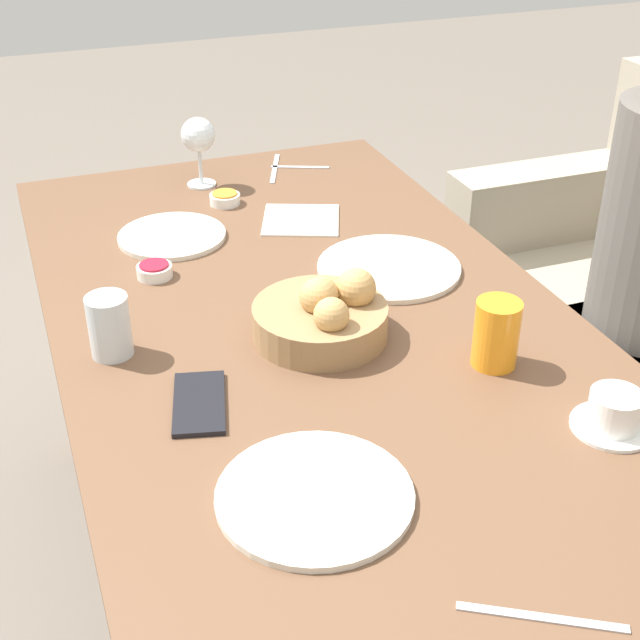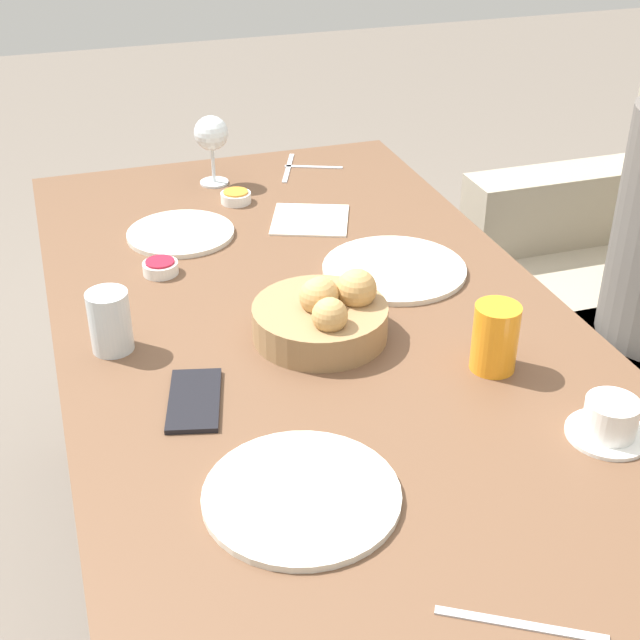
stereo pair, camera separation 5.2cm
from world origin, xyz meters
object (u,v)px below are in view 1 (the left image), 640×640
Objects in this scene: plate_near_right at (315,496)px; jam_bowl_honey at (225,199)px; bread_basket at (323,315)px; knife_silver at (542,618)px; wine_glass at (198,137)px; fork_silver at (275,169)px; cell_phone at (199,403)px; napkin at (301,220)px; spoon_coffee at (300,167)px; coffee_cup at (614,413)px; plate_near_left at (172,236)px; jam_bowl_berry at (154,271)px; plate_far_center at (389,268)px; water_tumbler at (109,326)px; juice_glass at (496,334)px.

plate_near_right is 0.95m from jam_bowl_honey.
knife_silver is at bearing 1.52° from bread_basket.
wine_glass reaches higher than knife_silver.
plate_near_right is at bearing -15.46° from fork_silver.
knife_silver is 0.57m from cell_phone.
jam_bowl_honey is 0.37× the size of fork_silver.
jam_bowl_honey is 0.32× the size of napkin.
plate_near_right is 0.31m from knife_silver.
spoon_coffee is (0.01, 0.06, 0.00)m from fork_silver.
wine_glass is 1.36× the size of coffee_cup.
bread_basket reaches higher than fork_silver.
jam_bowl_berry is at bearing -23.27° from plate_near_left.
plate_far_center is 0.43m from jam_bowl_berry.
fork_silver is 0.06m from spoon_coffee.
plate_far_center is at bearing 131.81° from bread_basket.
spoon_coffee is (-1.35, 0.20, 0.00)m from knife_silver.
plate_far_center is at bearing 26.72° from jam_bowl_honey.
water_tumbler reaches higher than fork_silver.
napkin is (-0.81, -0.17, -0.02)m from coffee_cup.
juice_glass is 1.66× the size of jam_bowl_honey.
plate_far_center is 0.56m from fork_silver.
plate_near_left is 1.08m from knife_silver.
coffee_cup is 0.88× the size of spoon_coffee.
jam_bowl_berry is 0.95m from knife_silver.
napkin is at bearing 87.59° from plate_near_left.
fork_silver is 1.37m from knife_silver.
juice_glass is at bearing 16.82° from jam_bowl_honey.
bread_basket is at bearing -11.95° from fork_silver.
knife_silver is at bearing -8.37° from spoon_coffee.
plate_near_right is 0.47m from water_tumbler.
jam_bowl_berry is at bearing -40.44° from fork_silver.
knife_silver is (0.69, 0.35, -0.05)m from water_tumbler.
plate_far_center is 1.63× the size of cell_phone.
jam_bowl_honey is 1.20m from knife_silver.
knife_silver is 1.36m from spoon_coffee.
plate_far_center is 1.63× the size of knife_silver.
wine_glass is at bearing -163.34° from coffee_cup.
fork_silver is (-0.04, 0.19, -0.11)m from wine_glass.
fork_silver is at bearing -173.07° from coffee_cup.
water_tumbler is (-0.43, -0.18, 0.05)m from plate_near_right.
spoon_coffee is (-0.72, 0.21, -0.04)m from bread_basket.
jam_bowl_berry reaches higher than plate_far_center.
water_tumbler is at bearing -39.62° from spoon_coffee.
plate_far_center is at bearing 101.62° from water_tumbler.
jam_bowl_honey reaches higher than knife_silver.
knife_silver is at bearing 26.48° from cell_phone.
napkin is at bearing 165.19° from bread_basket.
plate_far_center is 1.53× the size of fork_silver.
juice_glass is 0.22m from coffee_cup.
water_tumbler is at bearing -25.40° from wine_glass.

